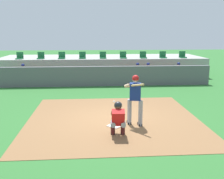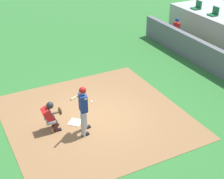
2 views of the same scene
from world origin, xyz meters
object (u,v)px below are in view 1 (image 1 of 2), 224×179
(stadium_seat_4, at_px, (103,57))
(dugout_player_0, at_px, (23,74))
(stadium_seat_0, at_px, (20,57))
(stadium_seat_6, at_px, (143,56))
(batter_at_plate, at_px, (135,97))
(stadium_seat_1, at_px, (41,57))
(stadium_seat_5, at_px, (123,56))
(dugout_player_1, at_px, (138,72))
(stadium_seat_2, at_px, (62,57))
(stadium_seat_8, at_px, (183,56))
(catcher_crouched, at_px, (118,117))
(stadium_seat_3, at_px, (82,57))
(home_plate, at_px, (115,126))
(dugout_player_2, at_px, (148,72))
(stadium_seat_7, at_px, (163,56))
(dugout_player_3, at_px, (179,72))

(stadium_seat_4, bearing_deg, dugout_player_0, -158.29)
(stadium_seat_0, bearing_deg, stadium_seat_6, 0.00)
(dugout_player_0, height_order, stadium_seat_0, stadium_seat_0)
(batter_at_plate, distance_m, stadium_seat_4, 10.15)
(stadium_seat_1, xyz_separation_m, stadium_seat_5, (5.78, 0.00, 0.00))
(dugout_player_1, bearing_deg, stadium_seat_2, 158.10)
(stadium_seat_2, relative_size, stadium_seat_4, 1.00)
(stadium_seat_4, height_order, stadium_seat_8, same)
(catcher_crouched, bearing_deg, stadium_seat_4, 90.03)
(stadium_seat_1, height_order, stadium_seat_4, same)
(stadium_seat_3, height_order, stadium_seat_6, same)
(batter_at_plate, bearing_deg, home_plate, -174.90)
(dugout_player_0, xyz_separation_m, stadium_seat_5, (6.55, 2.03, 0.86))
(catcher_crouched, bearing_deg, dugout_player_2, 72.40)
(dugout_player_2, height_order, stadium_seat_7, stadium_seat_7)
(dugout_player_3, xyz_separation_m, stadium_seat_8, (0.89, 2.03, 0.86))
(stadium_seat_6, xyz_separation_m, stadium_seat_8, (2.89, 0.00, 0.00))
(dugout_player_1, xyz_separation_m, dugout_player_2, (0.69, 0.00, 0.00))
(stadium_seat_4, bearing_deg, batter_at_plate, -86.09)
(dugout_player_2, distance_m, stadium_seat_4, 3.62)
(stadium_seat_4, bearing_deg, dugout_player_1, -43.14)
(stadium_seat_4, xyz_separation_m, stadium_seat_7, (4.33, 0.00, 0.00))
(dugout_player_2, height_order, stadium_seat_0, stadium_seat_0)
(stadium_seat_5, relative_size, stadium_seat_8, 1.00)
(batter_at_plate, relative_size, stadium_seat_2, 3.76)
(stadium_seat_1, height_order, stadium_seat_7, same)
(dugout_player_0, relative_size, stadium_seat_0, 2.71)
(dugout_player_2, xyz_separation_m, stadium_seat_0, (-8.64, 2.03, 0.86))
(home_plate, bearing_deg, stadium_seat_6, 74.16)
(stadium_seat_3, height_order, stadium_seat_8, same)
(dugout_player_1, xyz_separation_m, stadium_seat_3, (-3.62, 2.03, 0.86))
(stadium_seat_5, bearing_deg, dugout_player_3, -30.55)
(stadium_seat_2, bearing_deg, stadium_seat_3, 0.00)
(dugout_player_1, xyz_separation_m, stadium_seat_5, (-0.73, 2.03, 0.86))
(dugout_player_0, height_order, dugout_player_1, same)
(catcher_crouched, height_order, stadium_seat_2, stadium_seat_2)
(dugout_player_2, height_order, stadium_seat_6, stadium_seat_6)
(stadium_seat_3, xyz_separation_m, stadium_seat_4, (1.44, 0.00, 0.00))
(stadium_seat_8, bearing_deg, dugout_player_1, -150.57)
(dugout_player_3, distance_m, stadium_seat_7, 2.28)
(stadium_seat_2, bearing_deg, home_plate, -74.16)
(home_plate, height_order, stadium_seat_6, stadium_seat_6)
(home_plate, distance_m, dugout_player_1, 8.45)
(stadium_seat_0, bearing_deg, home_plate, -60.42)
(dugout_player_2, height_order, dugout_player_3, same)
(catcher_crouched, relative_size, stadium_seat_5, 3.97)
(batter_at_plate, relative_size, stadium_seat_4, 3.76)
(stadium_seat_3, relative_size, stadium_seat_6, 1.00)
(stadium_seat_2, height_order, stadium_seat_8, same)
(home_plate, relative_size, stadium_seat_5, 0.92)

